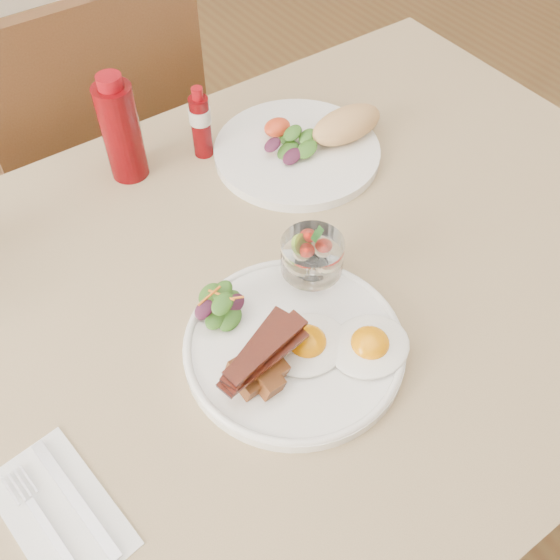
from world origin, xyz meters
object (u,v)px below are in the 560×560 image
at_px(chair_far, 102,160).
at_px(ketchup_bottle, 121,131).
at_px(second_plate, 309,144).
at_px(main_plate, 294,346).
at_px(table, 269,325).
at_px(fruit_cup, 312,256).
at_px(hot_sauce_bottle, 201,123).

bearing_deg(chair_far, ketchup_bottle, -98.11).
relative_size(chair_far, ketchup_bottle, 5.26).
bearing_deg(chair_far, second_plate, -64.70).
bearing_deg(main_plate, second_plate, 50.82).
height_order(table, main_plate, main_plate).
bearing_deg(ketchup_bottle, fruit_cup, -74.70).
bearing_deg(hot_sauce_bottle, chair_far, 101.55).
bearing_deg(ketchup_bottle, second_plate, -24.92).
xyz_separation_m(table, second_plate, (0.22, 0.20, 0.11)).
bearing_deg(table, fruit_cup, -31.97).
distance_m(table, fruit_cup, 0.16).
distance_m(chair_far, fruit_cup, 0.75).
bearing_deg(main_plate, table, 73.71).
height_order(main_plate, hot_sauce_bottle, hot_sauce_bottle).
distance_m(main_plate, second_plate, 0.39).
relative_size(chair_far, fruit_cup, 11.08).
xyz_separation_m(fruit_cup, hot_sauce_bottle, (0.02, 0.33, -0.00)).
distance_m(table, ketchup_bottle, 0.37).
relative_size(table, hot_sauce_bottle, 10.65).
relative_size(main_plate, ketchup_bottle, 1.58).
relative_size(table, main_plate, 4.75).
bearing_deg(hot_sauce_bottle, ketchup_bottle, 168.26).
bearing_deg(fruit_cup, second_plate, 53.99).
distance_m(main_plate, hot_sauce_bottle, 0.42).
relative_size(fruit_cup, ketchup_bottle, 0.47).
height_order(main_plate, second_plate, second_plate).
bearing_deg(second_plate, hot_sauce_bottle, 145.66).
xyz_separation_m(second_plate, hot_sauce_bottle, (-0.14, 0.10, 0.04)).
relative_size(second_plate, ketchup_bottle, 1.66).
bearing_deg(main_plate, fruit_cup, 42.31).
height_order(second_plate, hot_sauce_bottle, hot_sauce_bottle).
xyz_separation_m(table, fruit_cup, (0.05, -0.03, 0.15)).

